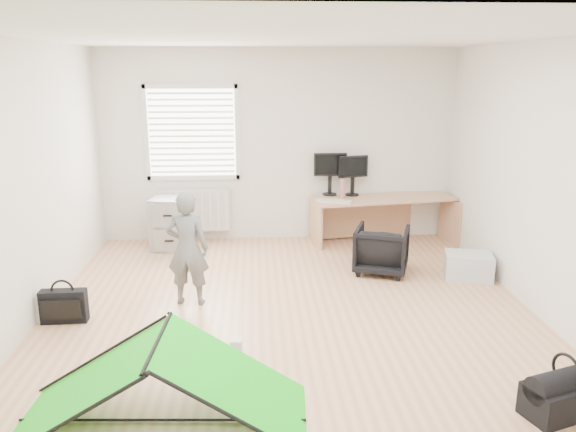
{
  "coord_description": "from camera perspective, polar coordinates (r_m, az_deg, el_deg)",
  "views": [
    {
      "loc": [
        -0.33,
        -5.18,
        2.44
      ],
      "look_at": [
        0.0,
        0.4,
        0.95
      ],
      "focal_mm": 35.0,
      "sensor_mm": 36.0,
      "label": 1
    }
  ],
  "objects": [
    {
      "name": "ground",
      "position": [
        5.73,
        0.24,
        -10.26
      ],
      "size": [
        5.5,
        5.5,
        0.0
      ],
      "primitive_type": "plane",
      "color": "tan",
      "rests_on": "ground"
    },
    {
      "name": "back_wall",
      "position": [
        8.01,
        -1.01,
        7.12
      ],
      "size": [
        5.0,
        0.02,
        2.7
      ],
      "primitive_type": "cube",
      "color": "silver",
      "rests_on": "ground"
    },
    {
      "name": "window",
      "position": [
        7.98,
        -9.74,
        8.33
      ],
      "size": [
        1.2,
        0.06,
        1.2
      ],
      "primitive_type": "cube",
      "color": "silver",
      "rests_on": "back_wall"
    },
    {
      "name": "radiator",
      "position": [
        8.14,
        -9.43,
        0.59
      ],
      "size": [
        1.0,
        0.12,
        0.6
      ],
      "primitive_type": "cube",
      "color": "silver",
      "rests_on": "back_wall"
    },
    {
      "name": "desk",
      "position": [
        8.06,
        9.65,
        -0.43
      ],
      "size": [
        2.03,
        0.93,
        0.67
      ],
      "primitive_type": "cube",
      "rotation": [
        0.0,
        0.0,
        0.16
      ],
      "color": "tan",
      "rests_on": "ground"
    },
    {
      "name": "filing_cabinet",
      "position": [
        7.94,
        -11.71,
        -0.58
      ],
      "size": [
        0.57,
        0.69,
        0.72
      ],
      "primitive_type": "cube",
      "rotation": [
        0.0,
        0.0,
        -0.19
      ],
      "color": "gray",
      "rests_on": "ground"
    },
    {
      "name": "monitor_left",
      "position": [
        7.99,
        4.27,
        3.7
      ],
      "size": [
        0.46,
        0.1,
        0.44
      ],
      "primitive_type": "cube",
      "rotation": [
        0.0,
        0.0,
        -0.0
      ],
      "color": "black",
      "rests_on": "desk"
    },
    {
      "name": "monitor_right",
      "position": [
        8.0,
        6.57,
        3.56
      ],
      "size": [
        0.45,
        0.21,
        0.42
      ],
      "primitive_type": "cube",
      "rotation": [
        0.0,
        0.0,
        0.27
      ],
      "color": "black",
      "rests_on": "desk"
    },
    {
      "name": "keyboard",
      "position": [
        7.62,
        4.71,
        1.51
      ],
      "size": [
        0.5,
        0.31,
        0.02
      ],
      "primitive_type": "cube",
      "rotation": [
        0.0,
        0.0,
        -0.34
      ],
      "color": "beige",
      "rests_on": "desk"
    },
    {
      "name": "thermos",
      "position": [
        7.82,
        5.58,
        2.8
      ],
      "size": [
        0.08,
        0.08,
        0.28
      ],
      "primitive_type": "cylinder",
      "rotation": [
        0.0,
        0.0,
        0.08
      ],
      "color": "#A85E68",
      "rests_on": "desk"
    },
    {
      "name": "office_chair",
      "position": [
        6.93,
        9.49,
        -3.38
      ],
      "size": [
        0.79,
        0.8,
        0.57
      ],
      "primitive_type": "imported",
      "rotation": [
        0.0,
        0.0,
        2.8
      ],
      "color": "black",
      "rests_on": "ground"
    },
    {
      "name": "person",
      "position": [
        5.94,
        -10.17,
        -3.26
      ],
      "size": [
        0.48,
        0.34,
        1.22
      ],
      "primitive_type": "imported",
      "rotation": [
        0.0,
        0.0,
        3.02
      ],
      "color": "slate",
      "rests_on": "ground"
    },
    {
      "name": "kite",
      "position": [
        4.17,
        -12.85,
        -16.15
      ],
      "size": [
        2.09,
        1.01,
        0.63
      ],
      "primitive_type": null,
      "rotation": [
        0.0,
        0.0,
        -0.06
      ],
      "color": "#14CF15",
      "rests_on": "ground"
    },
    {
      "name": "storage_crate",
      "position": [
        7.01,
        17.85,
        -4.86
      ],
      "size": [
        0.62,
        0.5,
        0.3
      ],
      "primitive_type": "cube",
      "rotation": [
        0.0,
        0.0,
        -0.24
      ],
      "color": "#B7BCC1",
      "rests_on": "ground"
    },
    {
      "name": "tote_bag",
      "position": [
        8.22,
        -11.5,
        -1.35
      ],
      "size": [
        0.31,
        0.17,
        0.35
      ],
      "primitive_type": "cube",
      "rotation": [
        0.0,
        0.0,
        0.14
      ],
      "color": "#1C7A72",
      "rests_on": "ground"
    },
    {
      "name": "laptop_bag",
      "position": [
        6.0,
        -21.81,
        -8.49
      ],
      "size": [
        0.45,
        0.14,
        0.33
      ],
      "primitive_type": "cube",
      "rotation": [
        0.0,
        0.0,
        0.02
      ],
      "color": "black",
      "rests_on": "ground"
    },
    {
      "name": "white_box",
      "position": [
        5.13,
        -5.26,
        -12.9
      ],
      "size": [
        0.11,
        0.11,
        0.1
      ],
      "primitive_type": "cube",
      "rotation": [
        0.0,
        0.0,
        -0.08
      ],
      "color": "silver",
      "rests_on": "ground"
    },
    {
      "name": "duffel_bag",
      "position": [
        4.69,
        26.09,
        -16.31
      ],
      "size": [
        0.63,
        0.46,
        0.25
      ],
      "primitive_type": "cube",
      "rotation": [
        0.0,
        0.0,
        0.32
      ],
      "color": "black",
      "rests_on": "ground"
    }
  ]
}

